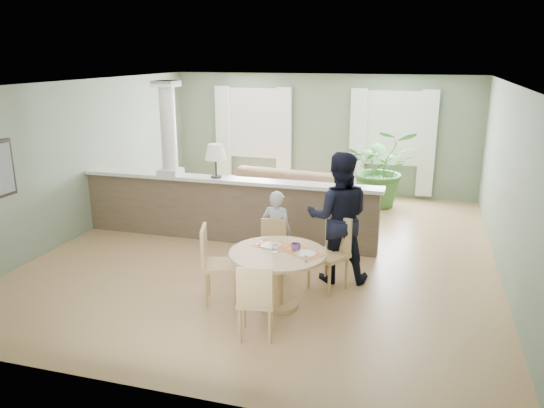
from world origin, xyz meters
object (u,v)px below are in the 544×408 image
(sofa, at_px, (279,194))
(chair_side, at_px, (214,261))
(dining_table, at_px, (278,263))
(chair_near, at_px, (256,298))
(chair_far_boy, at_px, (272,247))
(houseplant, at_px, (381,168))
(man_person, at_px, (338,217))
(child_person, at_px, (277,232))
(chair_far_man, at_px, (332,249))

(sofa, bearing_deg, chair_side, -79.31)
(dining_table, height_order, chair_near, chair_near)
(chair_far_boy, relative_size, chair_near, 0.92)
(chair_far_boy, xyz_separation_m, chair_near, (0.31, -1.72, 0.04))
(houseplant, bearing_deg, chair_near, -98.04)
(chair_side, xyz_separation_m, man_person, (1.42, 1.13, 0.37))
(sofa, bearing_deg, child_person, -67.93)
(houseplant, height_order, man_person, man_person)
(chair_far_man, xyz_separation_m, chair_near, (-0.57, -1.63, -0.05))
(chair_far_boy, height_order, chair_side, chair_side)
(houseplant, height_order, chair_side, houseplant)
(chair_near, distance_m, child_person, 1.96)
(child_person, height_order, man_person, man_person)
(dining_table, bearing_deg, chair_near, -91.56)
(chair_side, relative_size, child_person, 0.81)
(sofa, bearing_deg, chair_far_boy, -69.00)
(dining_table, relative_size, chair_near, 1.34)
(chair_far_boy, distance_m, man_person, 1.03)
(dining_table, bearing_deg, man_person, 61.31)
(houseplant, xyz_separation_m, chair_far_man, (-0.27, -4.35, -0.27))
(houseplant, distance_m, chair_near, 6.04)
(sofa, height_order, chair_far_boy, chair_far_boy)
(sofa, relative_size, houseplant, 1.71)
(chair_far_man, height_order, man_person, man_person)
(sofa, height_order, houseplant, houseplant)
(dining_table, bearing_deg, chair_far_man, 54.42)
(chair_near, xyz_separation_m, child_person, (-0.30, 1.93, 0.11))
(chair_far_man, relative_size, man_person, 0.54)
(houseplant, relative_size, dining_table, 1.35)
(houseplant, distance_m, dining_table, 5.18)
(houseplant, relative_size, man_person, 0.89)
(chair_side, relative_size, man_person, 0.55)
(houseplant, relative_size, child_person, 1.33)
(dining_table, bearing_deg, sofa, 105.52)
(dining_table, distance_m, chair_far_man, 0.94)
(dining_table, xyz_separation_m, chair_far_boy, (-0.33, 0.86, -0.12))
(dining_table, xyz_separation_m, man_person, (0.58, 1.05, 0.34))
(child_person, bearing_deg, chair_side, 71.88)
(dining_table, bearing_deg, houseplant, 80.89)
(chair_near, distance_m, man_person, 2.05)
(chair_far_man, bearing_deg, houseplant, 115.96)
(chair_far_man, height_order, chair_near, chair_far_man)
(houseplant, bearing_deg, chair_side, -107.75)
(child_person, bearing_deg, chair_near, 104.91)
(chair_near, bearing_deg, man_person, -118.74)
(chair_far_man, bearing_deg, chair_near, -79.82)
(chair_far_boy, bearing_deg, man_person, 6.29)
(chair_far_boy, bearing_deg, child_person, 83.07)
(houseplant, distance_m, chair_side, 5.45)
(chair_far_man, distance_m, man_person, 0.47)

